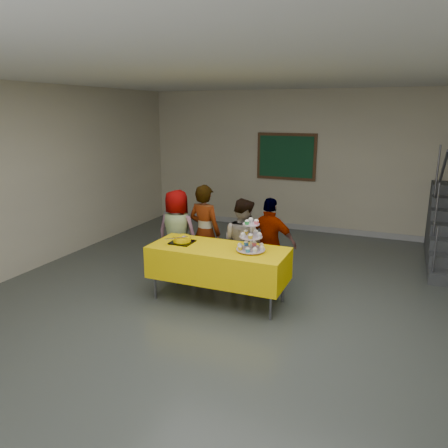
# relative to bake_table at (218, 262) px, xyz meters

# --- Properties ---
(room_shell) EXTENTS (10.00, 10.04, 3.02)m
(room_shell) POSITION_rel_bake_table_xyz_m (0.66, -0.85, 1.57)
(room_shell) COLOR #4C514C
(room_shell) RESTS_ON ground
(bake_table) EXTENTS (1.88, 0.78, 0.77)m
(bake_table) POSITION_rel_bake_table_xyz_m (0.00, 0.00, 0.00)
(bake_table) COLOR #595960
(bake_table) RESTS_ON ground
(cupcake_stand) EXTENTS (0.38, 0.38, 0.44)m
(cupcake_stand) POSITION_rel_bake_table_xyz_m (0.46, 0.01, 0.38)
(cupcake_stand) COLOR silver
(cupcake_stand) RESTS_ON bake_table
(bear_cake) EXTENTS (0.32, 0.36, 0.12)m
(bear_cake) POSITION_rel_bake_table_xyz_m (-0.55, 0.00, 0.27)
(bear_cake) COLOR black
(bear_cake) RESTS_ON bake_table
(schoolchild_a) EXTENTS (0.69, 0.46, 1.39)m
(schoolchild_a) POSITION_rel_bake_table_xyz_m (-0.98, 0.63, 0.14)
(schoolchild_a) COLOR #5C5D65
(schoolchild_a) RESTS_ON ground
(schoolchild_b) EXTENTS (0.60, 0.44, 1.49)m
(schoolchild_b) POSITION_rel_bake_table_xyz_m (-0.53, 0.69, 0.19)
(schoolchild_b) COLOR slate
(schoolchild_b) RESTS_ON ground
(schoolchild_c) EXTENTS (0.79, 0.70, 1.35)m
(schoolchild_c) POSITION_rel_bake_table_xyz_m (0.13, 0.60, 0.12)
(schoolchild_c) COLOR #5D5C66
(schoolchild_c) RESTS_ON ground
(schoolchild_d) EXTENTS (0.80, 0.35, 1.35)m
(schoolchild_d) POSITION_rel_bake_table_xyz_m (0.50, 0.75, 0.12)
(schoolchild_d) COLOR slate
(schoolchild_d) RESTS_ON ground
(noticeboard) EXTENTS (1.30, 0.05, 1.00)m
(noticeboard) POSITION_rel_bake_table_xyz_m (-0.18, 4.10, 1.04)
(noticeboard) COLOR #472B16
(noticeboard) RESTS_ON ground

